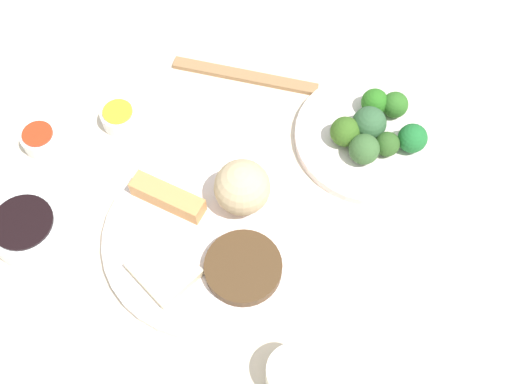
{
  "coord_description": "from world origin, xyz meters",
  "views": [
    {
      "loc": [
        0.12,
        0.35,
        0.77
      ],
      "look_at": [
        -0.09,
        0.02,
        0.06
      ],
      "focal_mm": 42.1,
      "sensor_mm": 36.0,
      "label": 1
    }
  ],
  "objects_px": {
    "soy_sauce_bowl": "(28,230)",
    "sauce_ramekin_hot_mustard": "(120,118)",
    "sauce_ramekin_sweet_and_sour": "(41,140)",
    "chopsticks_pair": "(245,76)",
    "main_plate": "(206,237)",
    "teacup": "(295,373)",
    "broccoli_plate": "(371,137)"
  },
  "relations": [
    {
      "from": "teacup",
      "to": "soy_sauce_bowl",
      "type": "bearing_deg",
      "value": -60.75
    },
    {
      "from": "soy_sauce_bowl",
      "to": "sauce_ramekin_sweet_and_sour",
      "type": "distance_m",
      "value": 0.15
    },
    {
      "from": "soy_sauce_bowl",
      "to": "sauce_ramekin_hot_mustard",
      "type": "height_order",
      "value": "soy_sauce_bowl"
    },
    {
      "from": "soy_sauce_bowl",
      "to": "main_plate",
      "type": "bearing_deg",
      "value": 146.07
    },
    {
      "from": "soy_sauce_bowl",
      "to": "sauce_ramekin_hot_mustard",
      "type": "xyz_separation_m",
      "value": [
        -0.19,
        -0.1,
        -0.01
      ]
    },
    {
      "from": "broccoli_plate",
      "to": "sauce_ramekin_sweet_and_sour",
      "type": "bearing_deg",
      "value": -31.39
    },
    {
      "from": "broccoli_plate",
      "to": "soy_sauce_bowl",
      "type": "xyz_separation_m",
      "value": [
        0.49,
        -0.12,
        0.01
      ]
    },
    {
      "from": "main_plate",
      "to": "broccoli_plate",
      "type": "relative_size",
      "value": 1.22
    },
    {
      "from": "broccoli_plate",
      "to": "teacup",
      "type": "height_order",
      "value": "teacup"
    },
    {
      "from": "sauce_ramekin_hot_mustard",
      "to": "sauce_ramekin_sweet_and_sour",
      "type": "relative_size",
      "value": 1.0
    },
    {
      "from": "main_plate",
      "to": "teacup",
      "type": "bearing_deg",
      "value": 89.43
    },
    {
      "from": "main_plate",
      "to": "chopsticks_pair",
      "type": "xyz_separation_m",
      "value": [
        -0.2,
        -0.21,
        -0.0
      ]
    },
    {
      "from": "soy_sauce_bowl",
      "to": "sauce_ramekin_hot_mustard",
      "type": "relative_size",
      "value": 1.84
    },
    {
      "from": "main_plate",
      "to": "soy_sauce_bowl",
      "type": "height_order",
      "value": "soy_sauce_bowl"
    },
    {
      "from": "main_plate",
      "to": "sauce_ramekin_hot_mustard",
      "type": "bearing_deg",
      "value": -87.43
    },
    {
      "from": "sauce_ramekin_hot_mustard",
      "to": "sauce_ramekin_sweet_and_sour",
      "type": "distance_m",
      "value": 0.12
    },
    {
      "from": "chopsticks_pair",
      "to": "soy_sauce_bowl",
      "type": "bearing_deg",
      "value": 11.32
    },
    {
      "from": "soy_sauce_bowl",
      "to": "teacup",
      "type": "bearing_deg",
      "value": 119.25
    },
    {
      "from": "soy_sauce_bowl",
      "to": "sauce_ramekin_sweet_and_sour",
      "type": "relative_size",
      "value": 1.84
    },
    {
      "from": "sauce_ramekin_sweet_and_sour",
      "to": "teacup",
      "type": "xyz_separation_m",
      "value": [
        -0.12,
        0.48,
        0.01
      ]
    },
    {
      "from": "sauce_ramekin_sweet_and_sour",
      "to": "chopsticks_pair",
      "type": "bearing_deg",
      "value": 170.69
    },
    {
      "from": "chopsticks_pair",
      "to": "sauce_ramekin_sweet_and_sour",
      "type": "bearing_deg",
      "value": -9.31
    },
    {
      "from": "main_plate",
      "to": "sauce_ramekin_sweet_and_sour",
      "type": "distance_m",
      "value": 0.29
    },
    {
      "from": "sauce_ramekin_hot_mustard",
      "to": "chopsticks_pair",
      "type": "bearing_deg",
      "value": 172.8
    },
    {
      "from": "teacup",
      "to": "main_plate",
      "type": "bearing_deg",
      "value": -90.57
    },
    {
      "from": "soy_sauce_bowl",
      "to": "chopsticks_pair",
      "type": "distance_m",
      "value": 0.4
    },
    {
      "from": "main_plate",
      "to": "teacup",
      "type": "xyz_separation_m",
      "value": [
        0.0,
        0.22,
        0.02
      ]
    },
    {
      "from": "broccoli_plate",
      "to": "teacup",
      "type": "relative_size",
      "value": 3.62
    },
    {
      "from": "main_plate",
      "to": "soy_sauce_bowl",
      "type": "xyz_separation_m",
      "value": [
        0.2,
        -0.13,
        0.01
      ]
    },
    {
      "from": "soy_sauce_bowl",
      "to": "broccoli_plate",
      "type": "bearing_deg",
      "value": 165.83
    },
    {
      "from": "main_plate",
      "to": "soy_sauce_bowl",
      "type": "distance_m",
      "value": 0.24
    },
    {
      "from": "broccoli_plate",
      "to": "soy_sauce_bowl",
      "type": "bearing_deg",
      "value": -14.17
    }
  ]
}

